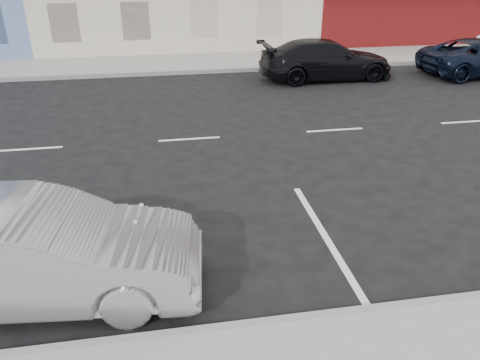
% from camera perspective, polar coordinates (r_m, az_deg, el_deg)
% --- Properties ---
extents(ground, '(120.00, 120.00, 0.00)m').
position_cam_1_polar(ground, '(12.65, 2.91, 5.56)').
color(ground, black).
rests_on(ground, ground).
extents(sidewalk_far, '(80.00, 3.40, 0.15)m').
position_cam_1_polar(sidewalk_far, '(20.83, -16.51, 13.18)').
color(sidewalk_far, gray).
rests_on(sidewalk_far, ground).
extents(curb_far, '(80.00, 0.12, 0.16)m').
position_cam_1_polar(curb_far, '(19.18, -16.96, 12.05)').
color(curb_far, gray).
rests_on(curb_far, ground).
extents(fire_hydrant, '(0.20, 0.20, 0.72)m').
position_cam_1_polar(fire_hydrant, '(25.11, 27.00, 14.67)').
color(fire_hydrant, beige).
rests_on(fire_hydrant, sidewalk_far).
extents(motorcycle, '(1.93, 0.67, 0.97)m').
position_cam_1_polar(motorcycle, '(7.03, -9.55, -9.41)').
color(motorcycle, black).
rests_on(motorcycle, ground).
extents(sedan_silver, '(4.65, 2.03, 1.49)m').
position_cam_1_polar(sedan_silver, '(7.10, -23.53, -8.18)').
color(sedan_silver, '#93949A').
rests_on(sedan_silver, ground).
extents(car_far, '(5.08, 2.18, 1.46)m').
position_cam_1_polar(car_far, '(18.41, 10.43, 14.25)').
color(car_far, black).
rests_on(car_far, ground).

